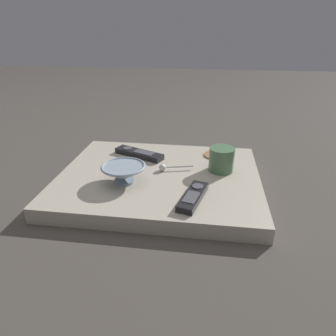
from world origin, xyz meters
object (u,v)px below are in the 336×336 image
coffee_mug (221,159)px  tv_remote_far (139,154)px  tv_remote_near (193,196)px  teaspoon (166,167)px  drink_coaster (215,155)px  cereal_bowl (124,172)px

coffee_mug → tv_remote_far: (-0.08, -0.31, -0.03)m
tv_remote_far → tv_remote_near: bearing=38.0°
teaspoon → tv_remote_far: teaspoon is taller
tv_remote_near → teaspoon: bearing=-149.2°
tv_remote_near → drink_coaster: tv_remote_near is taller
coffee_mug → tv_remote_far: size_ratio=0.43×
tv_remote_near → tv_remote_far: (-0.29, -0.23, 0.00)m
cereal_bowl → coffee_mug: size_ratio=1.66×
tv_remote_near → tv_remote_far: tv_remote_far is taller
drink_coaster → tv_remote_far: bearing=-81.3°
teaspoon → cereal_bowl: bearing=-50.1°
coffee_mug → tv_remote_near: (0.21, -0.08, -0.03)m
tv_remote_near → drink_coaster: bearing=168.9°
cereal_bowl → coffee_mug: bearing=112.6°
teaspoon → tv_remote_far: (-0.11, -0.12, -0.00)m
tv_remote_near → tv_remote_far: size_ratio=0.85×
tv_remote_far → drink_coaster: (-0.04, 0.29, -0.01)m
coffee_mug → tv_remote_near: bearing=-22.0°
teaspoon → tv_remote_near: teaspoon is taller
tv_remote_near → tv_remote_far: 0.37m
tv_remote_far → drink_coaster: bearing=98.7°
cereal_bowl → tv_remote_near: cereal_bowl is taller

